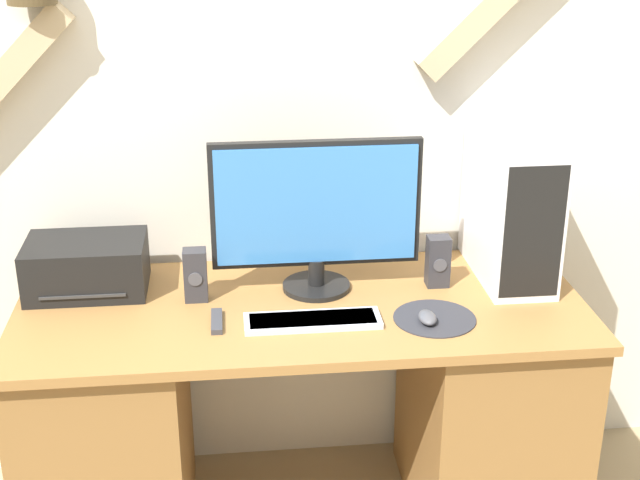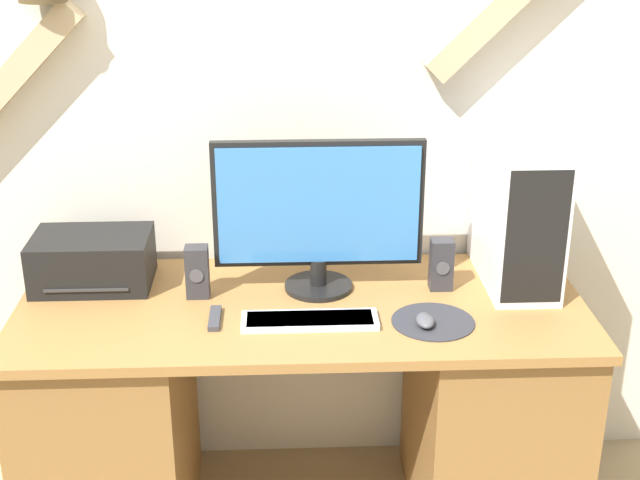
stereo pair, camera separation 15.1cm
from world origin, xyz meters
The scene contains 11 objects.
wall_back centered at (0.00, 0.76, 1.35)m, with size 6.40×0.19×2.70m.
desk centered at (0.00, 0.35, 0.41)m, with size 1.70×0.71×0.79m.
monitor centered at (0.06, 0.46, 1.05)m, with size 0.63×0.21×0.47m.
keyboard centered at (0.02, 0.23, 0.80)m, with size 0.39×0.11×0.02m.
mousepad centered at (0.37, 0.22, 0.79)m, with size 0.24×0.24×0.00m.
mouse centered at (0.35, 0.19, 0.81)m, with size 0.05×0.09×0.03m.
computer_tower centered at (0.67, 0.50, 1.02)m, with size 0.20×0.44×0.45m.
printer centered at (-0.65, 0.52, 0.87)m, with size 0.36×0.25×0.16m.
speaker_left centered at (-0.31, 0.42, 0.87)m, with size 0.07×0.06×0.16m.
speaker_right centered at (0.43, 0.44, 0.87)m, with size 0.07×0.06×0.16m.
remote_control centered at (-0.25, 0.26, 0.80)m, with size 0.03×0.14×0.02m.
Camera 1 is at (-0.20, -2.03, 1.98)m, focal length 50.00 mm.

